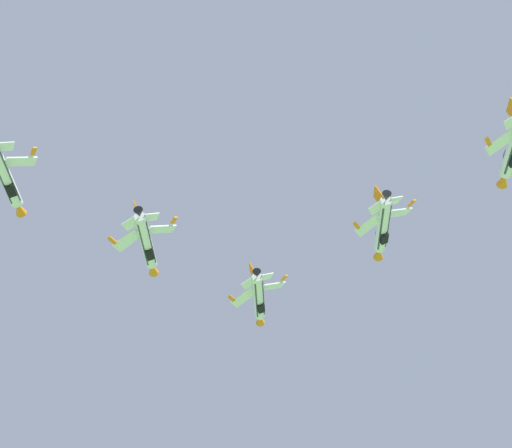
# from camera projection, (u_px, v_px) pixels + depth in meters

# --- Properties ---
(fighter_jet_lead) EXTENTS (9.84, 15.96, 5.07)m
(fighter_jet_lead) POSITION_uv_depth(u_px,v_px,m) (259.00, 298.00, 135.40)
(fighter_jet_lead) COLOR white
(fighter_jet_left_wing) EXTENTS (9.98, 15.96, 4.94)m
(fighter_jet_left_wing) POSITION_uv_depth(u_px,v_px,m) (146.00, 242.00, 121.20)
(fighter_jet_left_wing) COLOR white
(fighter_jet_right_wing) EXTENTS (9.75, 15.96, 5.15)m
(fighter_jet_right_wing) POSITION_uv_depth(u_px,v_px,m) (382.00, 227.00, 123.17)
(fighter_jet_right_wing) COLOR white
(fighter_jet_left_outer) EXTENTS (9.90, 15.96, 5.02)m
(fighter_jet_left_outer) POSITION_uv_depth(u_px,v_px,m) (6.00, 177.00, 111.32)
(fighter_jet_left_outer) COLOR white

